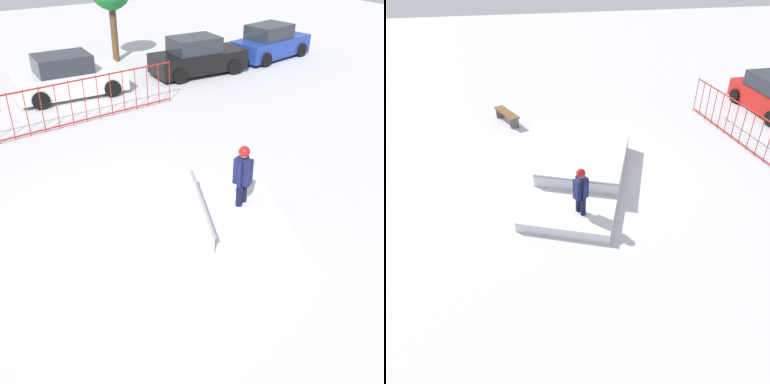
# 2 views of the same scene
# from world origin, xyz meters

# --- Properties ---
(ground_plane) EXTENTS (60.00, 60.00, 0.00)m
(ground_plane) POSITION_xyz_m (0.00, 0.00, 0.00)
(ground_plane) COLOR silver
(skate_ramp) EXTENTS (5.98, 4.41, 0.74)m
(skate_ramp) POSITION_xyz_m (0.02, -0.14, 0.32)
(skate_ramp) COLOR silver
(skate_ramp) RESTS_ON ground
(skater) EXTENTS (0.40, 0.44, 1.73)m
(skater) POSITION_xyz_m (2.29, -0.65, 1.01)
(skater) COLOR black
(skater) RESTS_ON ground
(skateboard) EXTENTS (0.61, 0.78, 0.09)m
(skateboard) POSITION_xyz_m (2.02, -0.65, 0.08)
(skateboard) COLOR black
(skateboard) RESTS_ON ground
(perimeter_fence) EXTENTS (9.12, 0.91, 1.50)m
(perimeter_fence) POSITION_xyz_m (-0.00, 6.32, 0.77)
(perimeter_fence) COLOR maroon
(perimeter_fence) RESTS_ON ground
(parked_car_white) EXTENTS (4.15, 2.02, 1.60)m
(parked_car_white) POSITION_xyz_m (1.55, 9.21, 0.72)
(parked_car_white) COLOR white
(parked_car_white) RESTS_ON ground
(parked_car_black) EXTENTS (4.15, 2.02, 1.60)m
(parked_car_black) POSITION_xyz_m (7.23, 9.12, 0.72)
(parked_car_black) COLOR black
(parked_car_black) RESTS_ON ground
(parked_car_blue) EXTENTS (4.35, 2.52, 1.60)m
(parked_car_blue) POSITION_xyz_m (11.61, 9.49, 0.72)
(parked_car_blue) COLOR #1E3899
(parked_car_blue) RESTS_ON ground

